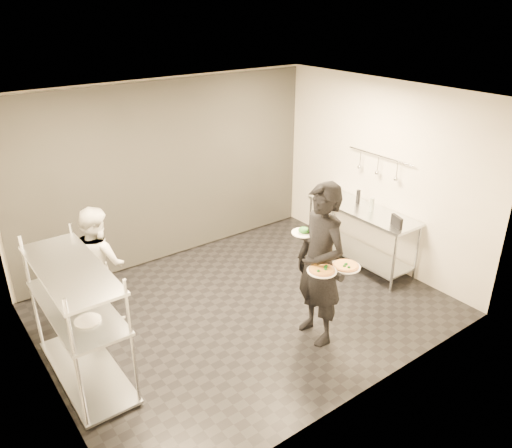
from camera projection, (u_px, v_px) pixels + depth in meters
room_shell at (196, 187)px, 6.99m from camera, size 5.00×4.00×2.80m
pass_rack at (78, 317)px, 5.23m from camera, size 0.60×1.60×1.50m
prep_counter at (361, 226)px, 7.63m from camera, size 0.60×1.80×0.92m
utensil_rail at (378, 166)px, 7.38m from camera, size 0.07×1.20×0.31m
waiter at (320, 265)px, 5.78m from camera, size 0.55×0.77×2.00m
chef at (98, 263)px, 6.32m from camera, size 0.71×0.84×1.52m
pizza_plate_near at (322, 270)px, 5.53m from camera, size 0.33×0.33×0.05m
pizza_plate_far at (346, 266)px, 5.71m from camera, size 0.34×0.34×0.05m
salad_plate at (304, 231)px, 5.81m from camera, size 0.29×0.29×0.07m
pos_monitor at (397, 222)px, 6.88m from camera, size 0.11×0.23×0.16m
bottle_green at (325, 191)px, 7.84m from camera, size 0.07×0.07×0.25m
bottle_clear at (372, 205)px, 7.39m from camera, size 0.06×0.06×0.21m
bottle_dark at (358, 197)px, 7.66m from camera, size 0.06×0.06×0.22m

